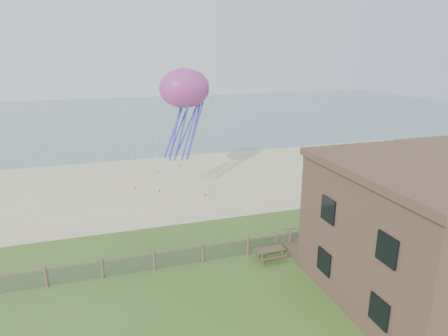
{
  "coord_description": "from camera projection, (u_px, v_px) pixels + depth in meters",
  "views": [
    {
      "loc": [
        -5.5,
        -15.61,
        12.72
      ],
      "look_at": [
        2.02,
        8.0,
        5.39
      ],
      "focal_mm": 32.0,
      "sensor_mm": 36.0,
      "label": 1
    }
  ],
  "objects": [
    {
      "name": "ground",
      "position": [
        234.0,
        322.0,
        19.47
      ],
      "size": [
        160.0,
        160.0,
        0.0
      ],
      "primitive_type": "plane",
      "color": "#3B6020",
      "rests_on": "ground"
    },
    {
      "name": "sand_beach",
      "position": [
        162.0,
        184.0,
        39.57
      ],
      "size": [
        72.0,
        20.0,
        0.02
      ],
      "primitive_type": "cube",
      "color": "#B9B086",
      "rests_on": "ground"
    },
    {
      "name": "ocean",
      "position": [
        127.0,
        116.0,
        79.77
      ],
      "size": [
        160.0,
        68.0,
        0.02
      ],
      "primitive_type": "cube",
      "color": "slate",
      "rests_on": "ground"
    },
    {
      "name": "chainlink_fence",
      "position": [
        203.0,
        254.0,
        24.8
      ],
      "size": [
        36.2,
        0.2,
        1.25
      ],
      "primitive_type": null,
      "color": "#493429",
      "rests_on": "ground"
    },
    {
      "name": "motel_deck",
      "position": [
        387.0,
        237.0,
        27.75
      ],
      "size": [
        15.0,
        2.0,
        0.5
      ],
      "primitive_type": "cube",
      "color": "brown",
      "rests_on": "ground"
    },
    {
      "name": "picnic_table",
      "position": [
        270.0,
        254.0,
        25.13
      ],
      "size": [
        1.87,
        1.44,
        0.77
      ],
      "primitive_type": null,
      "rotation": [
        0.0,
        0.0,
        0.03
      ],
      "color": "brown",
      "rests_on": "ground"
    },
    {
      "name": "octopus_kite",
      "position": [
        185.0,
        113.0,
        32.86
      ],
      "size": [
        4.62,
        4.06,
        7.91
      ],
      "primitive_type": null,
      "rotation": [
        0.0,
        0.0,
        -0.43
      ],
      "color": "#F54526"
    }
  ]
}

